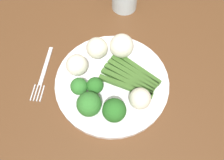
# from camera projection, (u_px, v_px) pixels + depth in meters

# --- Properties ---
(ground_plane) EXTENTS (6.00, 6.00, 0.02)m
(ground_plane) POSITION_uv_depth(u_px,v_px,m) (126.00, 136.00, 1.29)
(ground_plane) COLOR tan
(dining_table) EXTENTS (1.31, 1.07, 0.75)m
(dining_table) POSITION_uv_depth(u_px,v_px,m) (138.00, 81.00, 0.70)
(dining_table) COLOR brown
(dining_table) RESTS_ON ground_plane
(plate) EXTENTS (0.29, 0.29, 0.01)m
(plate) POSITION_uv_depth(u_px,v_px,m) (112.00, 82.00, 0.58)
(plate) COLOR white
(plate) RESTS_ON dining_table
(asparagus_bundle) EXTENTS (0.16, 0.13, 0.01)m
(asparagus_bundle) POSITION_uv_depth(u_px,v_px,m) (131.00, 77.00, 0.58)
(asparagus_bundle) COLOR #3D6626
(asparagus_bundle) RESTS_ON plate
(broccoli_back_right) EXTENTS (0.04, 0.04, 0.05)m
(broccoli_back_right) POSITION_uv_depth(u_px,v_px,m) (79.00, 86.00, 0.54)
(broccoli_back_right) COLOR #609E3D
(broccoli_back_right) RESTS_ON plate
(broccoli_near_center) EXTENTS (0.06, 0.06, 0.07)m
(broccoli_near_center) POSITION_uv_depth(u_px,v_px,m) (89.00, 104.00, 0.51)
(broccoli_near_center) COLOR #609E3D
(broccoli_near_center) RESTS_ON plate
(broccoli_front_left) EXTENTS (0.05, 0.05, 0.07)m
(broccoli_front_left) POSITION_uv_depth(u_px,v_px,m) (114.00, 110.00, 0.50)
(broccoli_front_left) COLOR #568E33
(broccoli_front_left) RESTS_ON plate
(broccoli_left) EXTENTS (0.04, 0.04, 0.05)m
(broccoli_left) POSITION_uv_depth(u_px,v_px,m) (95.00, 86.00, 0.54)
(broccoli_left) COLOR #568E33
(broccoli_left) RESTS_ON plate
(cauliflower_back) EXTENTS (0.05, 0.05, 0.05)m
(cauliflower_back) POSITION_uv_depth(u_px,v_px,m) (140.00, 99.00, 0.53)
(cauliflower_back) COLOR silver
(cauliflower_back) RESTS_ON plate
(cauliflower_front) EXTENTS (0.06, 0.06, 0.06)m
(cauliflower_front) POSITION_uv_depth(u_px,v_px,m) (97.00, 48.00, 0.59)
(cauliflower_front) COLOR silver
(cauliflower_front) RESTS_ON plate
(cauliflower_outer_edge) EXTENTS (0.06, 0.06, 0.06)m
(cauliflower_outer_edge) POSITION_uv_depth(u_px,v_px,m) (122.00, 46.00, 0.59)
(cauliflower_outer_edge) COLOR white
(cauliflower_outer_edge) RESTS_ON plate
(cauliflower_right) EXTENTS (0.06, 0.06, 0.06)m
(cauliflower_right) POSITION_uv_depth(u_px,v_px,m) (77.00, 65.00, 0.57)
(cauliflower_right) COLOR white
(cauliflower_right) RESTS_ON plate
(fork) EXTENTS (0.03, 0.17, 0.00)m
(fork) POSITION_uv_depth(u_px,v_px,m) (43.00, 74.00, 0.60)
(fork) COLOR silver
(fork) RESTS_ON dining_table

